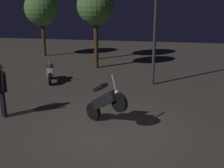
% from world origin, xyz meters
% --- Properties ---
extents(ground_plane, '(40.00, 40.00, 0.00)m').
position_xyz_m(ground_plane, '(0.00, 0.00, 0.00)').
color(ground_plane, '#4C443D').
extents(motorcycle_black_foreground, '(1.45, 0.99, 1.63)m').
position_xyz_m(motorcycle_black_foreground, '(-0.23, 0.31, 0.74)').
color(motorcycle_black_foreground, black).
rests_on(motorcycle_black_foreground, ground_plane).
extents(motorcycle_white_parked_left, '(0.66, 1.59, 1.11)m').
position_xyz_m(motorcycle_white_parked_left, '(-3.80, 4.44, 0.44)').
color(motorcycle_white_parked_left, black).
rests_on(motorcycle_white_parked_left, ground_plane).
extents(person_rider_beside, '(0.59, 0.47, 1.76)m').
position_xyz_m(person_rider_beside, '(-3.60, 0.28, 1.06)').
color(person_rider_beside, black).
rests_on(person_rider_beside, ground_plane).
extents(streetlamp_far, '(0.36, 0.36, 4.82)m').
position_xyz_m(streetlamp_far, '(0.95, 4.94, 3.08)').
color(streetlamp_far, '#38383D').
rests_on(streetlamp_far, ground_plane).
extents(tree_left_bg, '(2.31, 2.31, 4.43)m').
position_xyz_m(tree_left_bg, '(-6.98, 10.67, 3.25)').
color(tree_left_bg, '#4C331E').
rests_on(tree_left_bg, ground_plane).
extents(tree_right_bg, '(2.04, 2.04, 4.47)m').
position_xyz_m(tree_right_bg, '(-2.42, 7.74, 3.41)').
color(tree_right_bg, '#4C331E').
rests_on(tree_right_bg, ground_plane).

